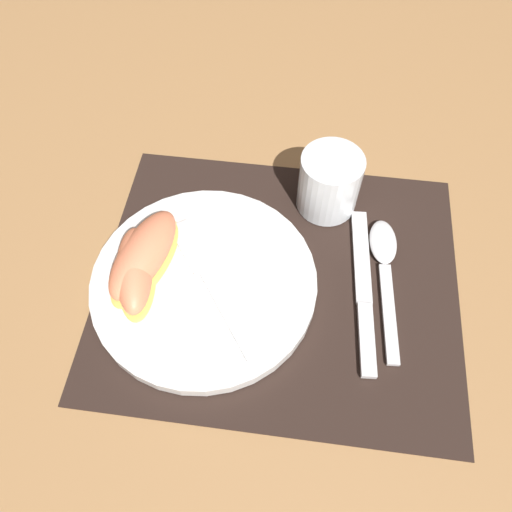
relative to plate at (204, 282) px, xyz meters
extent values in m
plane|color=#A37547|center=(0.09, 0.02, -0.01)|extent=(3.00, 3.00, 0.00)
cube|color=black|center=(0.09, 0.02, -0.01)|extent=(0.43, 0.36, 0.00)
cylinder|color=white|center=(0.00, 0.00, 0.00)|extent=(0.26, 0.26, 0.02)
cylinder|color=silver|center=(0.14, 0.14, 0.03)|extent=(0.08, 0.08, 0.08)
cylinder|color=#F9AD19|center=(0.14, 0.14, 0.01)|extent=(0.06, 0.06, 0.04)
cube|color=silver|center=(0.19, -0.05, 0.00)|extent=(0.02, 0.09, 0.01)
cube|color=silver|center=(0.18, 0.06, -0.01)|extent=(0.03, 0.13, 0.01)
cube|color=silver|center=(0.22, -0.01, -0.01)|extent=(0.02, 0.13, 0.01)
ellipsoid|color=silver|center=(0.21, 0.09, 0.00)|extent=(0.04, 0.07, 0.01)
cube|color=silver|center=(0.03, -0.04, 0.01)|extent=(0.08, 0.11, 0.00)
cube|color=silver|center=(-0.02, 0.04, 0.01)|extent=(0.07, 0.08, 0.00)
ellipsoid|color=#F7C656|center=(-0.07, 0.01, 0.01)|extent=(0.09, 0.14, 0.01)
ellipsoid|color=#F4845B|center=(-0.07, 0.01, 0.03)|extent=(0.08, 0.14, 0.04)
ellipsoid|color=#F7C656|center=(-0.08, -0.01, 0.01)|extent=(0.07, 0.12, 0.01)
ellipsoid|color=#F4845B|center=(-0.08, -0.01, 0.03)|extent=(0.07, 0.12, 0.04)
camera|label=1|loc=(0.10, -0.27, 0.51)|focal=35.00mm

